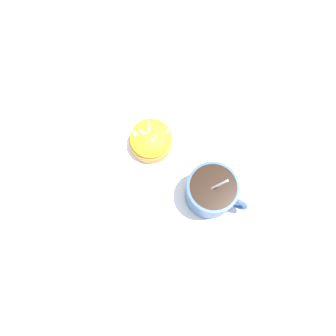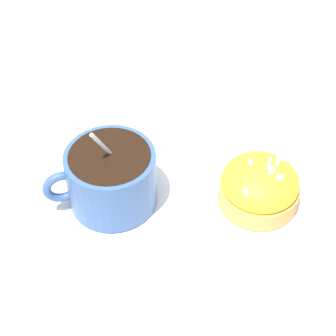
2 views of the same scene
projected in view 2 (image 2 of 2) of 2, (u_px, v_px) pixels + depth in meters
ground_plane at (183, 199)px, 0.61m from camera, size 3.00×3.00×0.00m
paper_napkin at (183, 198)px, 0.61m from camera, size 0.27×0.24×0.00m
coffee_cup at (110, 174)px, 0.58m from camera, size 0.12×0.09×0.11m
frosted_pastry at (259, 186)px, 0.59m from camera, size 0.08×0.08×0.05m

